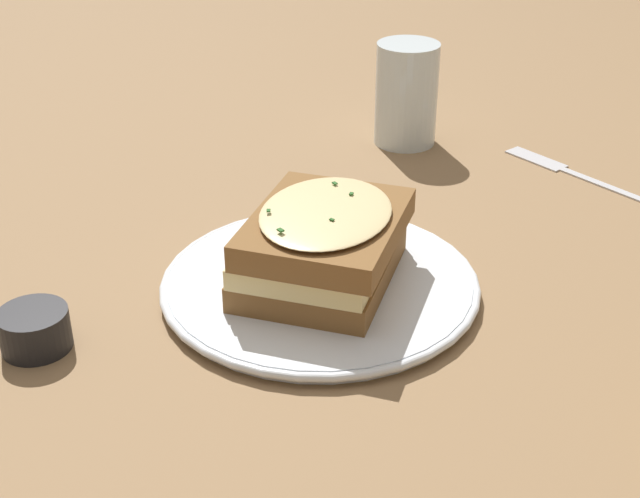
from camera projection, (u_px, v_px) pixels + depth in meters
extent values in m
plane|color=olive|center=(303.00, 309.00, 0.71)|extent=(2.40, 2.40, 0.00)
cylinder|color=white|center=(320.00, 285.00, 0.73)|extent=(0.25, 0.25, 0.01)
torus|color=white|center=(320.00, 283.00, 0.73)|extent=(0.26, 0.26, 0.01)
cube|color=brown|center=(320.00, 267.00, 0.73)|extent=(0.16, 0.18, 0.02)
cube|color=#EFDB93|center=(320.00, 246.00, 0.72)|extent=(0.16, 0.18, 0.02)
cube|color=brown|center=(323.00, 227.00, 0.70)|extent=(0.16, 0.18, 0.02)
ellipsoid|color=beige|center=(323.00, 211.00, 0.70)|extent=(0.15, 0.16, 0.01)
cube|color=#2D6028|center=(332.00, 219.00, 0.67)|extent=(0.00, 0.00, 0.00)
cube|color=#2D6028|center=(335.00, 183.00, 0.73)|extent=(0.01, 0.00, 0.00)
cube|color=#2D6028|center=(284.00, 232.00, 0.66)|extent=(0.01, 0.00, 0.00)
cube|color=#2D6028|center=(348.00, 192.00, 0.72)|extent=(0.00, 0.00, 0.00)
cube|color=#2D6028|center=(269.00, 210.00, 0.69)|extent=(0.01, 0.01, 0.00)
cylinder|color=silver|center=(406.00, 94.00, 0.99)|extent=(0.07, 0.07, 0.11)
cube|color=silver|center=(608.00, 186.00, 0.91)|extent=(0.11, 0.03, 0.00)
cube|color=silver|center=(536.00, 158.00, 0.97)|extent=(0.07, 0.03, 0.00)
cube|color=#333335|center=(525.00, 156.00, 0.98)|extent=(0.04, 0.01, 0.00)
cube|color=#333335|center=(529.00, 154.00, 0.98)|extent=(0.04, 0.01, 0.00)
cube|color=#333335|center=(532.00, 153.00, 0.98)|extent=(0.04, 0.01, 0.00)
cylinder|color=black|center=(35.00, 330.00, 0.66)|extent=(0.05, 0.05, 0.03)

